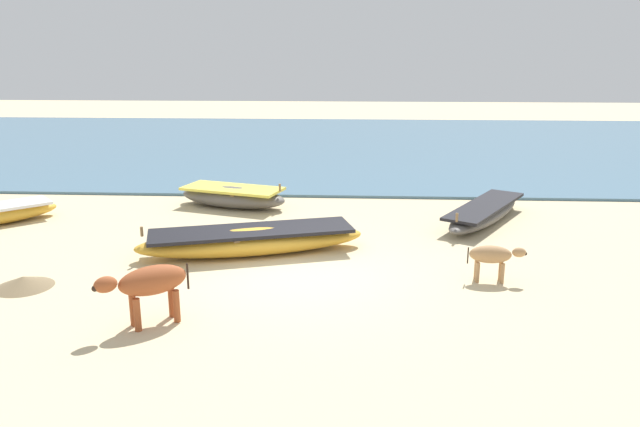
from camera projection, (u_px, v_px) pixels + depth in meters
ground at (298, 271)px, 11.75m from camera, size 80.00×80.00×0.00m
sea_water at (330, 145)px, 27.21m from camera, size 60.00×20.00×0.08m
fishing_boat_2 at (485, 212)px, 15.08m from camera, size 2.87×3.94×0.64m
fishing_boat_5 at (233, 196)px, 16.49m from camera, size 3.27×1.99×0.75m
fishing_boat_6 at (252, 240)px, 12.70m from camera, size 4.92×2.43×0.74m
cow_adult_rust at (150, 283)px, 9.30m from camera, size 1.34×1.07×0.96m
calf_near_tan at (492, 256)px, 11.12m from camera, size 1.07×0.35×0.69m
debris_pile_1 at (23, 282)px, 10.94m from camera, size 1.13×1.13×0.20m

